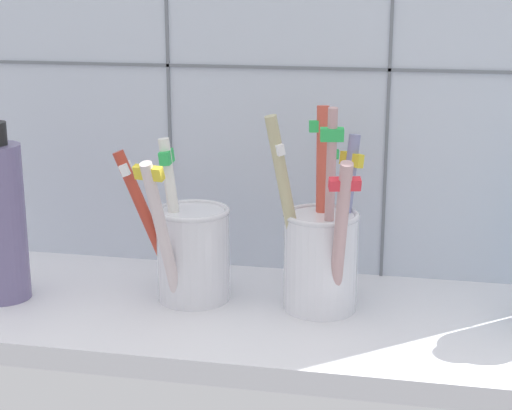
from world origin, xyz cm
name	(u,v)px	position (x,y,z in cm)	size (l,w,h in cm)	color
counter_slab	(253,319)	(0.00, 0.00, 1.00)	(64.00, 22.00, 2.00)	silver
tile_wall_back	(278,63)	(0.00, 12.00, 22.50)	(64.00, 2.20, 45.00)	silver
toothbrush_cup_left	(190,249)	(-6.06, 1.28, 6.81)	(10.53, 10.78, 14.94)	silver
toothbrush_cup_right	(321,249)	(5.83, 1.48, 7.46)	(8.53, 13.39, 18.33)	white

